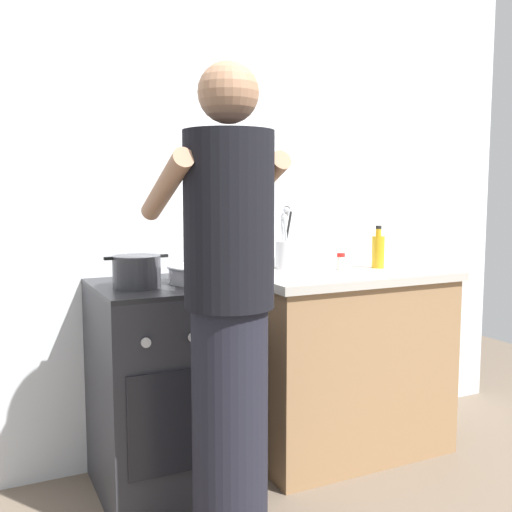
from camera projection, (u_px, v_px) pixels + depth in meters
name	position (u px, v px, depth m)	size (l,w,h in m)	color
ground	(258.00, 486.00, 2.59)	(6.00, 6.00, 0.00)	#6B5B4C
back_wall	(250.00, 198.00, 2.98)	(3.20, 0.10, 2.50)	silver
countertop	(344.00, 361.00, 2.91)	(1.00, 0.60, 0.90)	#99724C
stove_range	(169.00, 388.00, 2.52)	(0.60, 0.62, 0.90)	#2D2D33
pot	(137.00, 272.00, 2.36)	(0.26, 0.19, 0.13)	#38383D
mixing_bowl	(201.00, 273.00, 2.49)	(0.29, 0.29, 0.08)	#B7B7BC
utensil_crock	(286.00, 250.00, 2.93)	(0.10, 0.10, 0.31)	silver
spice_bottle	(341.00, 262.00, 2.88)	(0.04, 0.04, 0.08)	silver
oil_bottle	(378.00, 251.00, 2.96)	(0.06, 0.06, 0.21)	gold
person	(229.00, 318.00, 1.98)	(0.41, 0.50, 1.70)	black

